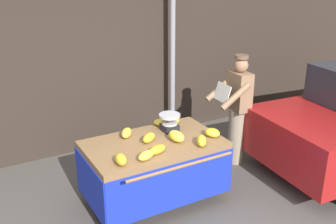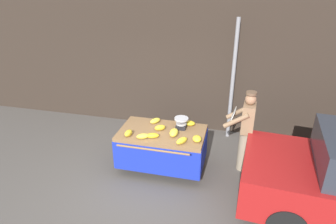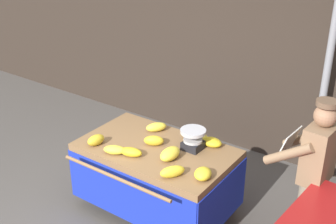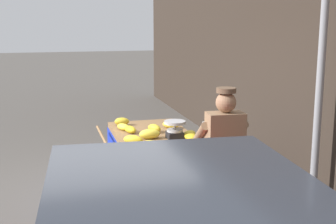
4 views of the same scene
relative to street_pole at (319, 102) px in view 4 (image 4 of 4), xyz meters
The scene contains 16 objects.
ground_plane 3.26m from the street_pole, 118.36° to the right, with size 60.00×60.00×0.00m, color #514C47.
back_wall 1.50m from the street_pole, 165.03° to the left, with size 16.00×0.24×3.76m, color #332821.
street_pole is the anchor object (origin of this frame).
banana_cart 2.26m from the street_pole, 126.39° to the right, with size 1.72×1.22×0.87m.
weighing_scale 1.81m from the street_pole, 121.21° to the right, with size 0.28×0.28×0.24m.
banana_bunch_0 2.62m from the street_pole, 126.64° to the right, with size 0.12×0.24×0.09m, color yellow.
banana_bunch_1 1.61m from the street_pole, 120.26° to the right, with size 0.16×0.23×0.09m, color gold.
banana_bunch_2 2.10m from the street_pole, 136.86° to the right, with size 0.12×0.25×0.11m, color yellow.
banana_bunch_3 2.06m from the street_pole, 105.10° to the right, with size 0.17×0.21×0.11m, color yellow.
banana_bunch_4 2.18m from the street_pole, 127.90° to the right, with size 0.11×0.22×0.11m, color gold.
banana_bunch_5 2.13m from the street_pole, 118.59° to the right, with size 0.16×0.27×0.13m, color yellow.
banana_bunch_6 1.67m from the street_pole, 125.50° to the right, with size 0.14×0.22×0.09m, color yellow.
banana_bunch_7 2.47m from the street_pole, 124.23° to the right, with size 0.12×0.25×0.10m, color gold.
banana_bunch_8 2.79m from the street_pole, 132.04° to the right, with size 0.12×0.21×0.12m, color gold.
banana_bunch_9 2.27m from the street_pole, 110.66° to the right, with size 0.11×0.26×0.11m, color yellow.
vendor_person 1.49m from the street_pole, 74.55° to the right, with size 0.60×0.54×1.71m.
Camera 4 is at (5.96, -0.50, 2.38)m, focal length 48.40 mm.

